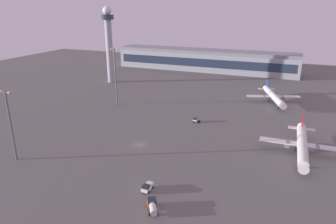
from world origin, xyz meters
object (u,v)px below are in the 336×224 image
(fuel_truck, at_px, (153,206))
(baggage_tractor, at_px, (147,187))
(airplane_mid_apron, at_px, (302,145))
(apron_light_east, at_px, (116,74))
(apron_light_central, at_px, (10,121))
(airplane_taxiway_distant, at_px, (274,96))
(control_tower, at_px, (109,40))
(pushback_tug, at_px, (195,120))

(fuel_truck, bearing_deg, baggage_tractor, 92.96)
(airplane_mid_apron, distance_m, fuel_truck, 60.41)
(apron_light_east, height_order, apron_light_central, apron_light_east)
(airplane_taxiway_distant, height_order, apron_light_central, apron_light_central)
(fuel_truck, xyz_separation_m, baggage_tractor, (-5.07, 7.56, -0.19))
(control_tower, height_order, fuel_truck, control_tower)
(pushback_tug, bearing_deg, airplane_mid_apron, -108.80)
(airplane_taxiway_distant, bearing_deg, fuel_truck, 59.88)
(fuel_truck, xyz_separation_m, pushback_tug, (-8.58, 65.03, -0.30))
(airplane_taxiway_distant, distance_m, pushback_tug, 53.52)
(airplane_taxiway_distant, height_order, fuel_truck, airplane_taxiway_distant)
(fuel_truck, bearing_deg, control_tower, 94.90)
(control_tower, height_order, pushback_tug, control_tower)
(baggage_tractor, xyz_separation_m, apron_light_east, (-49.88, 67.39, 15.46))
(fuel_truck, relative_size, apron_light_east, 0.22)
(control_tower, relative_size, airplane_taxiway_distant, 1.40)
(airplane_taxiway_distant, relative_size, pushback_tug, 11.32)
(airplane_taxiway_distant, xyz_separation_m, baggage_tractor, (-26.73, -101.56, -2.35))
(airplane_taxiway_distant, distance_m, fuel_truck, 111.27)
(fuel_truck, relative_size, pushback_tug, 2.08)
(airplane_mid_apron, height_order, baggage_tractor, airplane_mid_apron)
(apron_light_central, bearing_deg, airplane_taxiway_distant, 52.84)
(airplane_mid_apron, height_order, pushback_tug, airplane_mid_apron)
(airplane_taxiway_distant, distance_m, apron_light_central, 127.23)
(airplane_taxiway_distant, height_order, pushback_tug, airplane_taxiway_distant)
(control_tower, height_order, baggage_tractor, control_tower)
(control_tower, bearing_deg, pushback_tug, -34.67)
(baggage_tractor, distance_m, apron_light_central, 51.50)
(apron_light_central, bearing_deg, baggage_tractor, -0.59)
(control_tower, bearing_deg, airplane_taxiway_distant, -4.72)
(fuel_truck, relative_size, baggage_tractor, 1.54)
(airplane_mid_apron, relative_size, apron_light_east, 1.27)
(control_tower, distance_m, airplane_taxiway_distant, 109.87)
(apron_light_central, bearing_deg, fuel_truck, -8.36)
(airplane_mid_apron, height_order, apron_light_east, apron_light_east)
(control_tower, xyz_separation_m, apron_light_central, (30.13, -109.85, -14.07))
(apron_light_central, bearing_deg, airplane_mid_apron, 24.17)
(apron_light_east, xyz_separation_m, apron_light_central, (0.03, -66.88, -2.57))
(apron_light_east, bearing_deg, pushback_tug, -12.07)
(baggage_tractor, bearing_deg, airplane_taxiway_distant, -102.60)
(control_tower, distance_m, fuel_truck, 147.84)
(pushback_tug, xyz_separation_m, apron_light_central, (-46.34, -56.96, 13.00))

